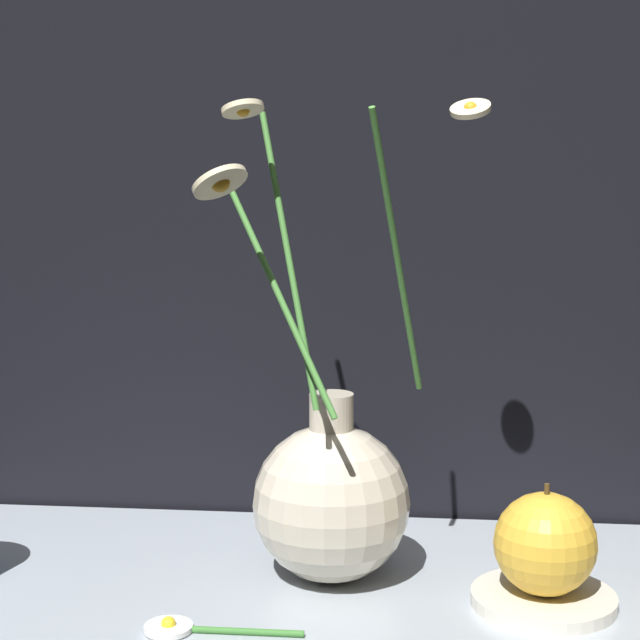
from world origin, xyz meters
The scene contains 6 objects.
ground_plane centered at (0.00, 0.00, 0.00)m, with size 6.00×6.00×0.00m, color black.
shelf centered at (0.00, 0.00, 0.01)m, with size 0.77×0.32×0.01m.
vase_with_flowers centered at (0.01, 0.00, 0.08)m, with size 0.22×0.18×0.39m.
saucer_plate centered at (0.18, -0.04, 0.02)m, with size 0.11×0.11×0.01m.
orange_fruit centered at (0.18, -0.04, 0.06)m, with size 0.08×0.08×0.09m.
loose_daisy centered at (-0.08, -0.11, 0.02)m, with size 0.12×0.04×0.01m.
Camera 1 is at (0.09, -0.84, 0.35)m, focal length 60.00 mm.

